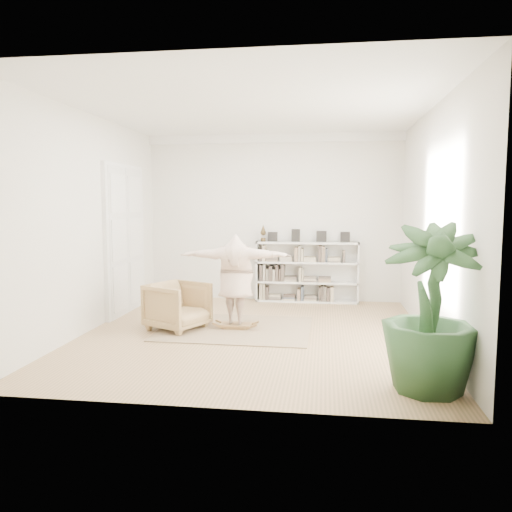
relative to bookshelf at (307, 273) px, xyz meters
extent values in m
plane|color=olive|center=(-0.74, -2.82, -0.64)|extent=(6.00, 6.00, 0.00)
plane|color=silver|center=(-0.74, 0.18, 1.16)|extent=(5.50, 0.00, 5.50)
plane|color=silver|center=(-0.74, -5.82, 1.16)|extent=(5.50, 0.00, 5.50)
plane|color=silver|center=(-3.49, -2.82, 1.16)|extent=(0.00, 6.00, 6.00)
plane|color=silver|center=(2.01, -2.82, 1.16)|extent=(0.00, 6.00, 6.00)
plane|color=white|center=(-0.74, -2.82, 2.96)|extent=(6.00, 6.00, 0.00)
cube|color=white|center=(-0.74, 0.12, 2.87)|extent=(5.50, 0.12, 0.18)
cube|color=white|center=(-3.45, -1.52, 0.76)|extent=(0.08, 1.78, 2.92)
cube|color=silver|center=(-3.43, -1.92, 0.76)|extent=(0.06, 0.78, 2.80)
cube|color=silver|center=(-3.43, -1.12, 0.76)|extent=(0.06, 0.78, 2.80)
cube|color=silver|center=(-1.07, -0.01, 0.01)|extent=(0.04, 0.35, 1.30)
cube|color=silver|center=(1.09, -0.01, 0.01)|extent=(0.04, 0.35, 1.30)
cube|color=silver|center=(0.01, 0.14, 0.01)|extent=(2.20, 0.04, 1.30)
cube|color=silver|center=(0.01, -0.01, -0.62)|extent=(2.20, 0.35, 0.04)
cube|color=silver|center=(0.01, -0.01, -0.21)|extent=(2.20, 0.35, 0.04)
cube|color=silver|center=(0.01, -0.01, 0.22)|extent=(2.20, 0.35, 0.04)
cube|color=silver|center=(0.01, -0.01, 0.64)|extent=(2.20, 0.35, 0.04)
cube|color=black|center=(-0.74, 0.04, 0.78)|extent=(0.18, 0.07, 0.24)
cube|color=black|center=(-0.24, 0.04, 0.78)|extent=(0.18, 0.07, 0.24)
cube|color=black|center=(0.31, 0.04, 0.78)|extent=(0.18, 0.07, 0.24)
cube|color=black|center=(0.81, 0.04, 0.78)|extent=(0.18, 0.07, 0.24)
imported|color=tan|center=(-2.06, -2.69, -0.24)|extent=(1.16, 1.15, 0.80)
cube|color=tan|center=(-1.09, -2.55, -0.63)|extent=(2.52, 2.03, 0.02)
cube|color=olive|center=(-1.09, -2.55, -0.56)|extent=(0.52, 0.32, 0.03)
cube|color=olive|center=(-1.09, -2.55, -0.59)|extent=(0.35, 0.06, 0.04)
cube|color=olive|center=(-1.09, -2.55, -0.59)|extent=(0.35, 0.06, 0.04)
cube|color=olive|center=(-1.09, -2.55, -0.56)|extent=(0.20, 0.05, 0.11)
cube|color=olive|center=(-1.09, -2.55, -0.56)|extent=(0.20, 0.05, 0.11)
imported|color=beige|center=(-1.09, -2.55, 0.25)|extent=(1.87, 0.53, 1.52)
imported|color=#264A25|center=(1.56, -5.00, 0.32)|extent=(1.26, 1.26, 1.91)
camera|label=1|loc=(0.37, -10.70, 1.48)|focal=35.00mm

